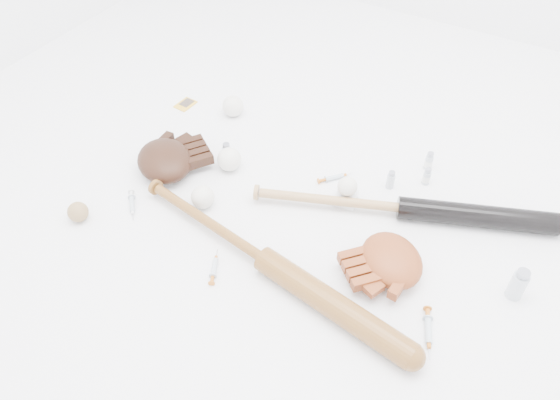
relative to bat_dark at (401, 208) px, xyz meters
The scene contains 20 objects.
bat_dark is the anchor object (origin of this frame).
bat_wood 0.47m from the bat_dark, 123.88° to the right, with size 1.01×0.07×0.07m, color brown, non-canonical shape.
glove_dark 0.81m from the bat_dark, 165.57° to the right, with size 0.26×0.26×0.10m, color black, non-canonical shape.
glove_tan 0.22m from the bat_dark, 76.30° to the right, with size 0.24×0.24×0.09m, color brown, non-canonical shape.
trading_card 0.97m from the bat_dark, behind, with size 0.06×0.08×0.00m, color gold.
pedestal 0.18m from the bat_dark, behind, with size 0.07×0.07×0.04m, color white.
baseball_on_pedestal 0.18m from the bat_dark, behind, with size 0.06×0.06×0.06m, color silver.
baseball_left 0.60m from the bat_dark, behind, with size 0.08×0.08×0.08m, color silver.
baseball_upper 0.78m from the bat_dark, 166.27° to the left, with size 0.08×0.08×0.08m, color silver.
baseball_mid 0.63m from the bat_dark, 154.29° to the right, with size 0.08×0.08×0.08m, color silver.
baseball_aged 1.02m from the bat_dark, 149.31° to the right, with size 0.06×0.06×0.06m, color #957348.
syringe_0 0.86m from the bat_dark, 152.92° to the right, with size 0.14×0.02×0.02m, color #ADBCC6, non-canonical shape.
syringe_1 0.61m from the bat_dark, 129.64° to the right, with size 0.14×0.02×0.02m, color #ADBCC6, non-canonical shape.
syringe_2 0.26m from the bat_dark, 168.89° to the left, with size 0.14×0.02×0.02m, color #ADBCC6, non-canonical shape.
syringe_3 0.43m from the bat_dark, 58.78° to the right, with size 0.17×0.03×0.02m, color #ADBCC6, non-canonical shape.
vial_0 0.26m from the bat_dark, 89.62° to the left, with size 0.03×0.03×0.07m, color silver.
vial_1 0.19m from the bat_dark, 83.67° to the left, with size 0.03×0.03×0.06m, color silver.
vial_2 0.13m from the bat_dark, 125.69° to the left, with size 0.03×0.03×0.07m, color silver.
vial_3 0.41m from the bat_dark, 18.37° to the right, with size 0.04×0.04×0.11m, color silver.
vial_4 0.63m from the bat_dark, behind, with size 0.03×0.03×0.08m, color silver.
Camera 1 is at (0.55, -1.03, 1.28)m, focal length 35.00 mm.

